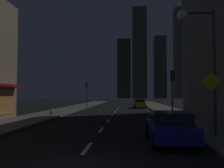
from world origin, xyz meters
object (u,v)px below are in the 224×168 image
at_px(car_parked_near, 170,127).
at_px(traffic_light_near_right, 172,83).
at_px(pedestrian_crossing_sign, 212,99).
at_px(car_parked_far, 140,103).
at_px(fire_hydrant_far_left, 51,112).
at_px(street_lamp_right, 198,41).
at_px(traffic_light_far_left, 87,89).

relative_size(car_parked_near, traffic_light_near_right, 1.01).
distance_m(traffic_light_near_right, pedestrian_crossing_sign, 9.52).
bearing_deg(car_parked_near, pedestrian_crossing_sign, 9.72).
distance_m(car_parked_far, pedestrian_crossing_sign, 28.96).
bearing_deg(car_parked_near, car_parked_far, 90.00).
bearing_deg(fire_hydrant_far_left, car_parked_far, 60.76).
height_order(car_parked_near, street_lamp_right, street_lamp_right).
relative_size(car_parked_near, street_lamp_right, 0.64).
bearing_deg(fire_hydrant_far_left, traffic_light_far_left, 88.71).
xyz_separation_m(traffic_light_far_left, street_lamp_right, (10.88, -28.32, 1.87)).
bearing_deg(pedestrian_crossing_sign, traffic_light_near_right, 90.61).
bearing_deg(car_parked_near, fire_hydrant_far_left, 127.84).
bearing_deg(car_parked_near, traffic_light_far_left, 106.90).
bearing_deg(traffic_light_near_right, car_parked_far, 95.59).
bearing_deg(car_parked_far, fire_hydrant_far_left, -119.24).
bearing_deg(fire_hydrant_far_left, pedestrian_crossing_sign, -45.95).
relative_size(fire_hydrant_far_left, traffic_light_far_left, 0.16).
distance_m(fire_hydrant_far_left, street_lamp_right, 16.16).
bearing_deg(street_lamp_right, pedestrian_crossing_sign, -80.25).
distance_m(fire_hydrant_far_left, traffic_light_far_left, 17.93).
xyz_separation_m(traffic_light_near_right, pedestrian_crossing_sign, (0.10, -9.45, -1.18)).
relative_size(car_parked_near, pedestrian_crossing_sign, 1.34).
distance_m(car_parked_near, street_lamp_right, 4.95).
bearing_deg(pedestrian_crossing_sign, car_parked_near, -170.28).
bearing_deg(traffic_light_near_right, fire_hydrant_far_left, 167.93).
height_order(traffic_light_far_left, pedestrian_crossing_sign, traffic_light_far_left).
bearing_deg(pedestrian_crossing_sign, street_lamp_right, 99.75).
height_order(car_parked_near, traffic_light_near_right, traffic_light_near_right).
xyz_separation_m(car_parked_near, car_parked_far, (0.00, 29.20, 0.00)).
relative_size(traffic_light_far_left, pedestrian_crossing_sign, 1.33).
bearing_deg(traffic_light_near_right, pedestrian_crossing_sign, -89.39).
xyz_separation_m(car_parked_far, traffic_light_near_right, (1.90, -19.41, 2.45)).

